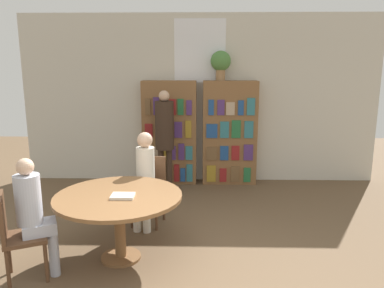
{
  "coord_description": "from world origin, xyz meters",
  "views": [
    {
      "loc": [
        0.03,
        -2.9,
        2.12
      ],
      "look_at": [
        -0.1,
        2.12,
        1.05
      ],
      "focal_mm": 35.0,
      "sensor_mm": 36.0,
      "label": 1
    }
  ],
  "objects_px": {
    "bookshelf_left": "(170,133)",
    "chair_left_side": "(149,186)",
    "chair_near_camera": "(16,232)",
    "seated_reader_right": "(34,211)",
    "bookshelf_right": "(230,133)",
    "flower_vase": "(221,62)",
    "reading_table": "(119,204)",
    "seated_reader_left": "(145,175)",
    "librarian_standing": "(165,130)"
  },
  "relations": [
    {
      "from": "bookshelf_left",
      "to": "chair_left_side",
      "type": "bearing_deg",
      "value": -94.15
    },
    {
      "from": "bookshelf_left",
      "to": "chair_near_camera",
      "type": "distance_m",
      "value": 3.49
    },
    {
      "from": "chair_near_camera",
      "to": "seated_reader_right",
      "type": "bearing_deg",
      "value": 90.0
    },
    {
      "from": "bookshelf_right",
      "to": "flower_vase",
      "type": "bearing_deg",
      "value": 178.5
    },
    {
      "from": "bookshelf_left",
      "to": "reading_table",
      "type": "distance_m",
      "value": 2.83
    },
    {
      "from": "seated_reader_left",
      "to": "bookshelf_left",
      "type": "bearing_deg",
      "value": -83.9
    },
    {
      "from": "bookshelf_right",
      "to": "chair_left_side",
      "type": "xyz_separation_m",
      "value": [
        -1.21,
        -1.79,
        -0.41
      ]
    },
    {
      "from": "librarian_standing",
      "to": "reading_table",
      "type": "bearing_deg",
      "value": -97.06
    },
    {
      "from": "flower_vase",
      "to": "reading_table",
      "type": "distance_m",
      "value": 3.41
    },
    {
      "from": "reading_table",
      "to": "seated_reader_left",
      "type": "distance_m",
      "value": 0.85
    },
    {
      "from": "chair_left_side",
      "to": "flower_vase",
      "type": "bearing_deg",
      "value": -108.95
    },
    {
      "from": "bookshelf_right",
      "to": "reading_table",
      "type": "bearing_deg",
      "value": -116.59
    },
    {
      "from": "chair_near_camera",
      "to": "chair_left_side",
      "type": "bearing_deg",
      "value": 117.0
    },
    {
      "from": "bookshelf_right",
      "to": "chair_left_side",
      "type": "height_order",
      "value": "bookshelf_right"
    },
    {
      "from": "seated_reader_left",
      "to": "librarian_standing",
      "type": "distance_m",
      "value": 1.51
    },
    {
      "from": "reading_table",
      "to": "chair_near_camera",
      "type": "height_order",
      "value": "chair_near_camera"
    },
    {
      "from": "chair_left_side",
      "to": "seated_reader_left",
      "type": "height_order",
      "value": "seated_reader_left"
    },
    {
      "from": "bookshelf_left",
      "to": "seated_reader_right",
      "type": "bearing_deg",
      "value": -108.98
    },
    {
      "from": "bookshelf_left",
      "to": "seated_reader_left",
      "type": "bearing_deg",
      "value": -94.77
    },
    {
      "from": "reading_table",
      "to": "chair_near_camera",
      "type": "distance_m",
      "value": 1.03
    },
    {
      "from": "bookshelf_left",
      "to": "chair_near_camera",
      "type": "height_order",
      "value": "bookshelf_left"
    },
    {
      "from": "chair_left_side",
      "to": "bookshelf_right",
      "type": "bearing_deg",
      "value": -113.13
    },
    {
      "from": "chair_left_side",
      "to": "seated_reader_left",
      "type": "relative_size",
      "value": 0.71
    },
    {
      "from": "flower_vase",
      "to": "reading_table",
      "type": "relative_size",
      "value": 0.37
    },
    {
      "from": "chair_left_side",
      "to": "seated_reader_right",
      "type": "bearing_deg",
      "value": 65.88
    },
    {
      "from": "bookshelf_right",
      "to": "chair_near_camera",
      "type": "height_order",
      "value": "bookshelf_right"
    },
    {
      "from": "flower_vase",
      "to": "librarian_standing",
      "type": "height_order",
      "value": "flower_vase"
    },
    {
      "from": "seated_reader_left",
      "to": "bookshelf_right",
      "type": "bearing_deg",
      "value": -111.36
    },
    {
      "from": "bookshelf_left",
      "to": "reading_table",
      "type": "relative_size",
      "value": 1.34
    },
    {
      "from": "flower_vase",
      "to": "reading_table",
      "type": "xyz_separation_m",
      "value": [
        -1.22,
        -2.8,
        -1.51
      ]
    },
    {
      "from": "reading_table",
      "to": "seated_reader_left",
      "type": "bearing_deg",
      "value": 79.13
    },
    {
      "from": "librarian_standing",
      "to": "bookshelf_right",
      "type": "bearing_deg",
      "value": 24.21
    },
    {
      "from": "bookshelf_left",
      "to": "flower_vase",
      "type": "xyz_separation_m",
      "value": [
        0.9,
        0.0,
        1.24
      ]
    },
    {
      "from": "chair_left_side",
      "to": "librarian_standing",
      "type": "distance_m",
      "value": 1.4
    },
    {
      "from": "chair_left_side",
      "to": "seated_reader_right",
      "type": "height_order",
      "value": "seated_reader_right"
    },
    {
      "from": "reading_table",
      "to": "seated_reader_left",
      "type": "relative_size",
      "value": 1.08
    },
    {
      "from": "chair_left_side",
      "to": "reading_table",
      "type": "bearing_deg",
      "value": 90.0
    },
    {
      "from": "seated_reader_right",
      "to": "librarian_standing",
      "type": "bearing_deg",
      "value": 133.34
    },
    {
      "from": "chair_left_side",
      "to": "seated_reader_left",
      "type": "xyz_separation_m",
      "value": [
        -0.03,
        -0.18,
        0.22
      ]
    },
    {
      "from": "chair_near_camera",
      "to": "seated_reader_right",
      "type": "relative_size",
      "value": 0.73
    },
    {
      "from": "chair_near_camera",
      "to": "seated_reader_left",
      "type": "xyz_separation_m",
      "value": [
        1.09,
        1.26,
        0.22
      ]
    },
    {
      "from": "reading_table",
      "to": "bookshelf_left",
      "type": "bearing_deg",
      "value": 83.41
    },
    {
      "from": "bookshelf_right",
      "to": "seated_reader_left",
      "type": "height_order",
      "value": "bookshelf_right"
    },
    {
      "from": "flower_vase",
      "to": "bookshelf_left",
      "type": "bearing_deg",
      "value": -179.69
    },
    {
      "from": "chair_near_camera",
      "to": "bookshelf_left",
      "type": "bearing_deg",
      "value": 133.7
    },
    {
      "from": "bookshelf_left",
      "to": "librarian_standing",
      "type": "bearing_deg",
      "value": -94.44
    },
    {
      "from": "flower_vase",
      "to": "seated_reader_left",
      "type": "height_order",
      "value": "flower_vase"
    },
    {
      "from": "bookshelf_left",
      "to": "chair_left_side",
      "type": "distance_m",
      "value": 1.84
    },
    {
      "from": "chair_near_camera",
      "to": "librarian_standing",
      "type": "relative_size",
      "value": 0.53
    },
    {
      "from": "flower_vase",
      "to": "seated_reader_right",
      "type": "xyz_separation_m",
      "value": [
        -1.98,
        -3.16,
        -1.46
      ]
    }
  ]
}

